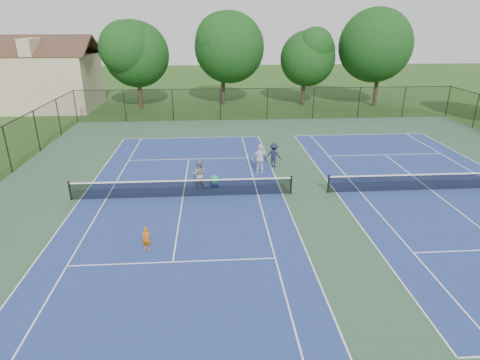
{
  "coord_description": "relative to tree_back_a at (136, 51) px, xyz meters",
  "views": [
    {
      "loc": [
        -5.27,
        -20.15,
        8.94
      ],
      "look_at": [
        -3.94,
        -1.0,
        1.3
      ],
      "focal_mm": 30.0,
      "sensor_mm": 36.0,
      "label": 1
    }
  ],
  "objects": [
    {
      "name": "ground",
      "position": [
        13.0,
        -24.0,
        -6.04
      ],
      "size": [
        140.0,
        140.0,
        0.0
      ],
      "primitive_type": "plane",
      "color": "#234716",
      "rests_on": "ground"
    },
    {
      "name": "court_pad",
      "position": [
        13.0,
        -24.0,
        -6.03
      ],
      "size": [
        36.0,
        36.0,
        0.01
      ],
      "primitive_type": "cube",
      "color": "#2F553B",
      "rests_on": "ground"
    },
    {
      "name": "tennis_court_left",
      "position": [
        6.0,
        -24.0,
        -5.94
      ],
      "size": [
        12.0,
        23.83,
        1.07
      ],
      "color": "navy",
      "rests_on": "ground"
    },
    {
      "name": "tennis_court_right",
      "position": [
        20.0,
        -24.0,
        -5.94
      ],
      "size": [
        12.0,
        23.83,
        1.07
      ],
      "color": "navy",
      "rests_on": "ground"
    },
    {
      "name": "perimeter_fence",
      "position": [
        13.0,
        -24.0,
        -4.44
      ],
      "size": [
        36.08,
        36.08,
        3.02
      ],
      "color": "black",
      "rests_on": "ground"
    },
    {
      "name": "tree_back_a",
      "position": [
        0.0,
        0.0,
        0.0
      ],
      "size": [
        6.8,
        6.8,
        9.15
      ],
      "color": "#2D2116",
      "rests_on": "ground"
    },
    {
      "name": "tree_back_b",
      "position": [
        9.0,
        2.0,
        0.56
      ],
      "size": [
        7.6,
        7.6,
        10.03
      ],
      "color": "#2D2116",
      "rests_on": "ground"
    },
    {
      "name": "tree_back_c",
      "position": [
        18.0,
        1.0,
        -0.56
      ],
      "size": [
        6.0,
        6.0,
        8.4
      ],
      "color": "#2D2116",
      "rests_on": "ground"
    },
    {
      "name": "tree_back_d",
      "position": [
        26.0,
        0.0,
        0.79
      ],
      "size": [
        7.8,
        7.8,
        10.37
      ],
      "color": "#2D2116",
      "rests_on": "ground"
    },
    {
      "name": "clapboard_house",
      "position": [
        -10.0,
        1.0,
        -2.95
      ],
      "size": [
        10.8,
        8.1,
        7.65
      ],
      "color": "tan",
      "rests_on": "ground"
    },
    {
      "name": "child_player",
      "position": [
        4.86,
        -29.35,
        -5.52
      ],
      "size": [
        0.4,
        0.28,
        1.04
      ],
      "primitive_type": "imported",
      "rotation": [
        0.0,
        0.0,
        -0.07
      ],
      "color": "#D25F0E",
      "rests_on": "ground"
    },
    {
      "name": "instructor",
      "position": [
        6.89,
        -22.85,
        -5.2
      ],
      "size": [
        0.9,
        0.74,
        1.68
      ],
      "primitive_type": "imported",
      "rotation": [
        0.0,
        0.0,
        3.0
      ],
      "color": "gray",
      "rests_on": "ground"
    },
    {
      "name": "bystander_a",
      "position": [
        10.63,
        -20.63,
        -5.1
      ],
      "size": [
        1.12,
        0.53,
        1.87
      ],
      "primitive_type": "imported",
      "rotation": [
        0.0,
        0.0,
        3.21
      ],
      "color": "white",
      "rests_on": "ground"
    },
    {
      "name": "bystander_b",
      "position": [
        11.64,
        -19.54,
        -5.23
      ],
      "size": [
        1.2,
        1.02,
        1.61
      ],
      "primitive_type": "imported",
      "rotation": [
        0.0,
        0.0,
        2.65
      ],
      "color": "#181A36",
      "rests_on": "ground"
    },
    {
      "name": "ball_crate",
      "position": [
        7.74,
        -22.72,
        -5.89
      ],
      "size": [
        0.42,
        0.35,
        0.29
      ],
      "primitive_type": "cube",
      "rotation": [
        0.0,
        0.0,
        0.15
      ],
      "color": "navy",
      "rests_on": "ground"
    },
    {
      "name": "ball_hopper",
      "position": [
        7.74,
        -22.72,
        -5.57
      ],
      "size": [
        0.4,
        0.36,
        0.37
      ],
      "primitive_type": "cube",
      "rotation": [
        0.0,
        0.0,
        0.28
      ],
      "color": "green",
      "rests_on": "ball_crate"
    }
  ]
}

